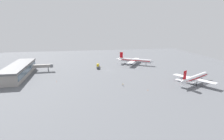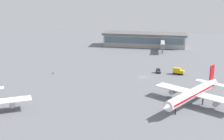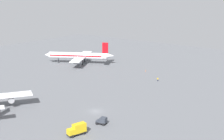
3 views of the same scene
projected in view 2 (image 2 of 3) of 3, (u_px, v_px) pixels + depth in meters
name	position (u px, v px, depth m)	size (l,w,h in m)	color
ground	(143.00, 77.00, 156.04)	(288.00, 288.00, 0.00)	slate
terminal_building	(144.00, 39.00, 229.41)	(61.01, 15.26, 9.89)	#9E9993
airplane_taxiing	(193.00, 93.00, 120.01)	(31.42, 37.43, 12.76)	white
baggage_tug	(158.00, 71.00, 162.95)	(2.87, 3.57, 2.30)	black
catering_truck	(178.00, 71.00, 160.29)	(5.90, 3.37, 3.30)	black
ground_crew_worker	(53.00, 72.00, 161.21)	(0.53, 0.53, 1.67)	#1E2338
jet_bridge	(163.00, 45.00, 210.04)	(3.43, 17.69, 6.74)	#9E9993
safety_cone_near_gate	(107.00, 54.00, 203.64)	(0.44, 0.44, 0.60)	#EA590C
safety_cone_mid_apron	(18.00, 80.00, 149.97)	(0.44, 0.44, 0.60)	#EA590C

